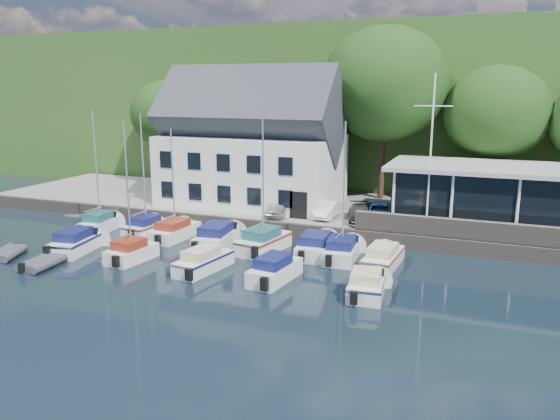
{
  "coord_description": "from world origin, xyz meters",
  "views": [
    {
      "loc": [
        11.31,
        -23.75,
        10.38
      ],
      "look_at": [
        -1.56,
        9.0,
        2.39
      ],
      "focal_mm": 35.0,
      "sensor_mm": 36.0,
      "label": 1
    }
  ],
  "objects_px": {
    "boat_r2_2": "(204,259)",
    "boat_r1_2": "(173,180)",
    "car_silver": "(279,208)",
    "boat_r1_5": "(316,244)",
    "harbor_building": "(251,150)",
    "car_blue": "(379,212)",
    "boat_r1_3": "(218,235)",
    "dinghy_0": "(8,252)",
    "flagpole": "(431,154)",
    "boat_r2_3": "(275,268)",
    "boat_r1_0": "(97,172)",
    "boat_r1_4": "(263,178)",
    "dinghy_1": "(42,262)",
    "boat_r2_1": "(128,192)",
    "club_pavilion": "(485,195)",
    "boat_r2_4": "(367,283)",
    "boat_r2_0": "(77,240)",
    "car_dgrey": "(360,214)",
    "boat_r1_6": "(344,190)",
    "boat_r1_1": "(144,175)",
    "boat_r1_7": "(383,255)",
    "car_white": "(328,209)"
  },
  "relations": [
    {
      "from": "boat_r2_2",
      "to": "boat_r1_2",
      "type": "bearing_deg",
      "value": 143.34
    },
    {
      "from": "car_silver",
      "to": "boat_r1_5",
      "type": "bearing_deg",
      "value": -52.93
    },
    {
      "from": "boat_r1_2",
      "to": "boat_r2_2",
      "type": "relative_size",
      "value": 1.42
    },
    {
      "from": "harbor_building",
      "to": "car_blue",
      "type": "height_order",
      "value": "harbor_building"
    },
    {
      "from": "boat_r1_3",
      "to": "dinghy_0",
      "type": "xyz_separation_m",
      "value": [
        -11.07,
        -6.9,
        -0.46
      ]
    },
    {
      "from": "flagpole",
      "to": "boat_r2_3",
      "type": "height_order",
      "value": "flagpole"
    },
    {
      "from": "harbor_building",
      "to": "boat_r1_0",
      "type": "bearing_deg",
      "value": -132.23
    },
    {
      "from": "car_silver",
      "to": "boat_r1_4",
      "type": "height_order",
      "value": "boat_r1_4"
    },
    {
      "from": "boat_r1_0",
      "to": "boat_r1_3",
      "type": "distance_m",
      "value": 10.49
    },
    {
      "from": "dinghy_1",
      "to": "boat_r1_3",
      "type": "bearing_deg",
      "value": 40.45
    },
    {
      "from": "car_silver",
      "to": "boat_r2_1",
      "type": "height_order",
      "value": "boat_r2_1"
    },
    {
      "from": "club_pavilion",
      "to": "boat_r1_0",
      "type": "distance_m",
      "value": 27.52
    },
    {
      "from": "boat_r1_5",
      "to": "boat_r2_4",
      "type": "bearing_deg",
      "value": -56.55
    },
    {
      "from": "boat_r2_3",
      "to": "club_pavilion",
      "type": "bearing_deg",
      "value": 59.72
    },
    {
      "from": "boat_r1_0",
      "to": "boat_r1_2",
      "type": "distance_m",
      "value": 6.2
    },
    {
      "from": "boat_r1_0",
      "to": "harbor_building",
      "type": "bearing_deg",
      "value": 41.19
    },
    {
      "from": "car_silver",
      "to": "boat_r2_0",
      "type": "height_order",
      "value": "car_silver"
    },
    {
      "from": "boat_r2_3",
      "to": "boat_r2_4",
      "type": "distance_m",
      "value": 5.15
    },
    {
      "from": "flagpole",
      "to": "boat_r2_4",
      "type": "relative_size",
      "value": 2.18
    },
    {
      "from": "boat_r2_3",
      "to": "boat_r2_0",
      "type": "bearing_deg",
      "value": -174.45
    },
    {
      "from": "car_dgrey",
      "to": "boat_r1_6",
      "type": "xyz_separation_m",
      "value": [
        0.31,
        -5.77,
        2.71
      ]
    },
    {
      "from": "harbor_building",
      "to": "boat_r1_0",
      "type": "xyz_separation_m",
      "value": [
        -8.15,
        -8.98,
        -1.0
      ]
    },
    {
      "from": "boat_r2_1",
      "to": "boat_r2_4",
      "type": "distance_m",
      "value": 14.98
    },
    {
      "from": "car_silver",
      "to": "boat_r1_3",
      "type": "bearing_deg",
      "value": -114.64
    },
    {
      "from": "boat_r1_0",
      "to": "boat_r2_1",
      "type": "xyz_separation_m",
      "value": [
        6.46,
        -5.06,
        -0.1
      ]
    },
    {
      "from": "boat_r1_3",
      "to": "boat_r1_0",
      "type": "bearing_deg",
      "value": 171.51
    },
    {
      "from": "car_blue",
      "to": "harbor_building",
      "type": "bearing_deg",
      "value": 152.48
    },
    {
      "from": "boat_r2_0",
      "to": "boat_r2_4",
      "type": "distance_m",
      "value": 19.0
    },
    {
      "from": "car_blue",
      "to": "boat_r1_5",
      "type": "bearing_deg",
      "value": -128.48
    },
    {
      "from": "boat_r1_4",
      "to": "boat_r1_5",
      "type": "height_order",
      "value": "boat_r1_4"
    },
    {
      "from": "flagpole",
      "to": "boat_r1_2",
      "type": "bearing_deg",
      "value": -162.88
    },
    {
      "from": "club_pavilion",
      "to": "car_blue",
      "type": "relative_size",
      "value": 3.27
    },
    {
      "from": "dinghy_0",
      "to": "boat_r1_2",
      "type": "bearing_deg",
      "value": 24.36
    },
    {
      "from": "car_blue",
      "to": "club_pavilion",
      "type": "bearing_deg",
      "value": 2.11
    },
    {
      "from": "car_dgrey",
      "to": "boat_r1_1",
      "type": "xyz_separation_m",
      "value": [
        -14.22,
        -5.41,
        2.73
      ]
    },
    {
      "from": "boat_r2_1",
      "to": "dinghy_0",
      "type": "xyz_separation_m",
      "value": [
        -7.66,
        -2.17,
        -3.92
      ]
    },
    {
      "from": "boat_r1_5",
      "to": "boat_r2_4",
      "type": "distance_m",
      "value": 7.24
    },
    {
      "from": "club_pavilion",
      "to": "boat_r1_7",
      "type": "height_order",
      "value": "club_pavilion"
    },
    {
      "from": "club_pavilion",
      "to": "car_blue",
      "type": "bearing_deg",
      "value": -163.38
    },
    {
      "from": "boat_r1_6",
      "to": "boat_r2_3",
      "type": "xyz_separation_m",
      "value": [
        -2.42,
        -5.07,
        -3.55
      ]
    },
    {
      "from": "boat_r2_4",
      "to": "boat_r2_3",
      "type": "bearing_deg",
      "value": 169.71
    },
    {
      "from": "flagpole",
      "to": "boat_r2_2",
      "type": "distance_m",
      "value": 16.18
    },
    {
      "from": "boat_r1_0",
      "to": "dinghy_0",
      "type": "distance_m",
      "value": 8.37
    },
    {
      "from": "boat_r1_2",
      "to": "boat_r2_0",
      "type": "xyz_separation_m",
      "value": [
        -4.18,
        -4.98,
        -3.37
      ]
    },
    {
      "from": "boat_r1_3",
      "to": "boat_r1_7",
      "type": "relative_size",
      "value": 1.09
    },
    {
      "from": "harbor_building",
      "to": "flagpole",
      "type": "bearing_deg",
      "value": -14.21
    },
    {
      "from": "boat_r1_0",
      "to": "boat_r2_2",
      "type": "relative_size",
      "value": 1.5
    },
    {
      "from": "car_silver",
      "to": "car_white",
      "type": "height_order",
      "value": "car_silver"
    },
    {
      "from": "flagpole",
      "to": "boat_r1_2",
      "type": "height_order",
      "value": "flagpole"
    },
    {
      "from": "car_white",
      "to": "boat_r2_4",
      "type": "xyz_separation_m",
      "value": [
        5.48,
        -11.61,
        -0.92
      ]
    }
  ]
}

